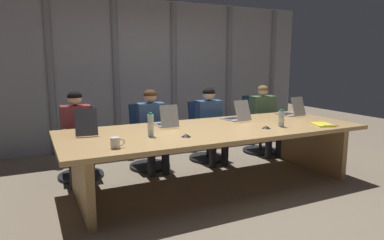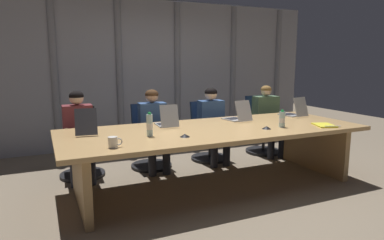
{
  "view_description": "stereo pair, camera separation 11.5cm",
  "coord_description": "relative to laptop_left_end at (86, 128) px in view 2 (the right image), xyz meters",
  "views": [
    {
      "loc": [
        -2.04,
        -3.58,
        1.55
      ],
      "look_at": [
        -0.26,
        0.12,
        0.84
      ],
      "focal_mm": 31.74,
      "sensor_mm": 36.0,
      "label": 1
    },
    {
      "loc": [
        -1.94,
        -3.63,
        1.55
      ],
      "look_at": [
        -0.26,
        0.12,
        0.84
      ],
      "focal_mm": 31.74,
      "sensor_mm": 36.0,
      "label": 2
    }
  ],
  "objects": [
    {
      "name": "person_left_end",
      "position": [
        -0.03,
        0.6,
        -0.13
      ],
      "size": [
        0.39,
        0.55,
        1.17
      ],
      "rotation": [
        0.0,
        0.0,
        -1.58
      ],
      "color": "brown",
      "rests_on": "ground_plane"
    },
    {
      "name": "conference_table",
      "position": [
        1.48,
        -0.35,
        -0.2
      ],
      "size": [
        3.72,
        1.41,
        0.74
      ],
      "color": "tan",
      "rests_on": "ground_plane"
    },
    {
      "name": "person_left_mid",
      "position": [
        1.0,
        0.6,
        -0.14
      ],
      "size": [
        0.42,
        0.57,
        1.16
      ],
      "rotation": [
        0.0,
        0.0,
        -1.64
      ],
      "color": "#335184",
      "rests_on": "ground_plane"
    },
    {
      "name": "coffee_mug_near",
      "position": [
        0.15,
        -0.81,
        -0.0
      ],
      "size": [
        0.14,
        0.09,
        0.11
      ],
      "color": "white",
      "rests_on": "conference_table"
    },
    {
      "name": "spiral_notepad",
      "position": [
        2.82,
        -0.8,
        -0.05
      ],
      "size": [
        0.31,
        0.36,
        0.03
      ],
      "rotation": [
        0.0,
        0.0,
        -0.35
      ],
      "color": "yellow",
      "rests_on": "conference_table"
    },
    {
      "name": "office_chair_left_mid",
      "position": [
        0.98,
        0.76,
        -0.45
      ],
      "size": [
        0.6,
        0.6,
        0.93
      ],
      "rotation": [
        0.0,
        0.0,
        -1.53
      ],
      "color": "navy",
      "rests_on": "ground_plane"
    },
    {
      "name": "office_chair_right_mid",
      "position": [
        3.0,
        0.76,
        -0.43
      ],
      "size": [
        0.6,
        0.6,
        0.97
      ],
      "rotation": [
        0.0,
        0.0,
        -1.55
      ],
      "color": "navy",
      "rests_on": "ground_plane"
    },
    {
      "name": "office_chair_center",
      "position": [
        1.96,
        0.75,
        -0.45
      ],
      "size": [
        0.6,
        0.6,
        0.92
      ],
      "rotation": [
        0.0,
        0.0,
        -1.46
      ],
      "color": "navy",
      "rests_on": "ground_plane"
    },
    {
      "name": "laptop_left_end",
      "position": [
        0.0,
        0.0,
        0.0
      ],
      "size": [
        0.29,
        0.49,
        0.3
      ],
      "rotation": [
        0.0,
        0.0,
        1.45
      ],
      "color": "#2D2D33",
      "rests_on": "conference_table"
    },
    {
      "name": "laptop_right_mid",
      "position": [
        3.0,
        -0.01,
        -0.0
      ],
      "size": [
        0.28,
        0.42,
        0.29
      ],
      "rotation": [
        0.0,
        0.0,
        1.68
      ],
      "color": "#A8ADB7",
      "rests_on": "conference_table"
    },
    {
      "name": "laptop_left_mid",
      "position": [
        0.98,
        -0.0,
        -0.0
      ],
      "size": [
        0.25,
        0.4,
        0.29
      ],
      "rotation": [
        0.0,
        0.0,
        1.5
      ],
      "color": "#A8ADB7",
      "rests_on": "conference_table"
    },
    {
      "name": "conference_mic_middle",
      "position": [
        2.03,
        -0.66,
        -0.04
      ],
      "size": [
        0.11,
        0.11,
        0.03
      ],
      "primitive_type": "cone",
      "color": "black",
      "rests_on": "conference_table"
    },
    {
      "name": "curtain_backdrop",
      "position": [
        1.48,
        2.15,
        0.53
      ],
      "size": [
        6.67,
        0.17,
        2.65
      ],
      "color": "#9999A0",
      "rests_on": "ground_plane"
    },
    {
      "name": "person_right_mid",
      "position": [
        2.99,
        0.6,
        -0.14
      ],
      "size": [
        0.45,
        0.57,
        1.15
      ],
      "rotation": [
        0.0,
        0.0,
        -1.67
      ],
      "color": "#4C6B4C",
      "rests_on": "ground_plane"
    },
    {
      "name": "conference_mic_left_side",
      "position": [
        0.95,
        -0.66,
        -0.04
      ],
      "size": [
        0.11,
        0.11,
        0.03
      ],
      "primitive_type": "cone",
      "color": "black",
      "rests_on": "conference_table"
    },
    {
      "name": "ground_plane",
      "position": [
        1.48,
        -0.35,
        -0.8
      ],
      "size": [
        13.34,
        13.34,
        0.0
      ],
      "primitive_type": "plane",
      "color": "#7F705B"
    },
    {
      "name": "laptop_center",
      "position": [
        2.01,
        -0.01,
        -0.0
      ],
      "size": [
        0.29,
        0.43,
        0.29
      ],
      "rotation": [
        0.0,
        0.0,
        1.69
      ],
      "color": "#BCBCC1",
      "rests_on": "conference_table"
    },
    {
      "name": "water_bottle_primary",
      "position": [
        0.61,
        -0.46,
        0.06
      ],
      "size": [
        0.07,
        0.07,
        0.26
      ],
      "color": "silver",
      "rests_on": "conference_table"
    },
    {
      "name": "water_bottle_secondary",
      "position": [
        2.28,
        -0.64,
        0.04
      ],
      "size": [
        0.08,
        0.08,
        0.22
      ],
      "color": "silver",
      "rests_on": "conference_table"
    },
    {
      "name": "office_chair_left_end",
      "position": [
        0.0,
        0.76,
        -0.44
      ],
      "size": [
        0.6,
        0.6,
        0.93
      ],
      "rotation": [
        0.0,
        0.0,
        -1.63
      ],
      "color": "black",
      "rests_on": "ground_plane"
    },
    {
      "name": "person_center",
      "position": [
        1.95,
        0.6,
        -0.14
      ],
      "size": [
        0.42,
        0.56,
        1.15
      ],
      "rotation": [
        0.0,
        0.0,
        -1.64
      ],
      "color": "#335184",
      "rests_on": "ground_plane"
    }
  ]
}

